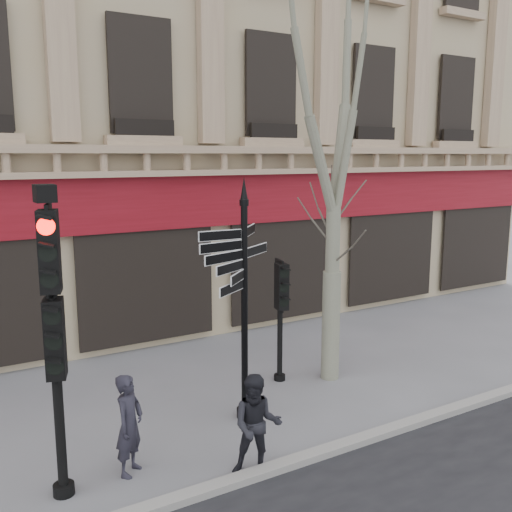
% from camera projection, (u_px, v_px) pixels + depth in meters
% --- Properties ---
extents(ground, '(80.00, 80.00, 0.00)m').
position_uv_depth(ground, '(248.00, 429.00, 9.97)').
color(ground, '#5E5E62').
rests_on(ground, ground).
extents(kerb, '(80.00, 0.25, 0.12)m').
position_uv_depth(kerb, '(293.00, 462.00, 8.77)').
color(kerb, gray).
rests_on(kerb, ground).
extents(building, '(28.00, 15.52, 18.00)m').
position_uv_depth(building, '(61.00, 25.00, 18.96)').
color(building, tan).
rests_on(building, ground).
extents(fingerpost, '(2.38, 2.38, 4.36)m').
position_uv_depth(fingerpost, '(244.00, 259.00, 9.91)').
color(fingerpost, black).
rests_on(fingerpost, ground).
extents(traffic_signal_main, '(0.56, 0.47, 4.35)m').
position_uv_depth(traffic_signal_main, '(52.00, 306.00, 7.56)').
color(traffic_signal_main, black).
rests_on(traffic_signal_main, ground).
extents(traffic_signal_secondary, '(0.48, 0.39, 2.53)m').
position_uv_depth(traffic_signal_secondary, '(280.00, 299.00, 11.82)').
color(traffic_signal_secondary, black).
rests_on(traffic_signal_secondary, ground).
extents(plane_tree, '(3.39, 3.39, 9.00)m').
position_uv_depth(plane_tree, '(337.00, 72.00, 11.15)').
color(plane_tree, gray).
rests_on(plane_tree, ground).
extents(pedestrian_a, '(0.67, 0.66, 1.55)m').
position_uv_depth(pedestrian_a, '(129.00, 424.00, 8.46)').
color(pedestrian_a, '#211F2A').
rests_on(pedestrian_a, ground).
extents(pedestrian_b, '(0.95, 0.88, 1.55)m').
position_uv_depth(pedestrian_b, '(257.00, 425.00, 8.43)').
color(pedestrian_b, black).
rests_on(pedestrian_b, ground).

